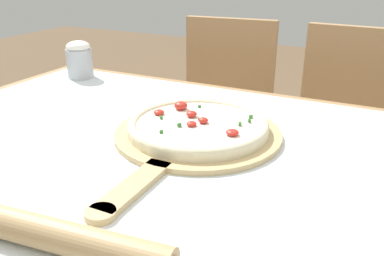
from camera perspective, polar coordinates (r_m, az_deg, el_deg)
The scene contains 8 objects.
dining_table at distance 0.91m, azimuth -2.28°, elevation -8.66°, with size 1.41×0.93×0.75m.
towel_cloth at distance 0.86m, azimuth -2.38°, elevation -2.68°, with size 1.33×0.85×0.00m.
pizza_peel at distance 0.89m, azimuth 0.28°, elevation -1.21°, with size 0.37×0.56×0.01m.
pizza at distance 0.90m, azimuth 0.83°, elevation 0.38°, with size 0.31×0.31×0.04m.
rolling_pin at distance 0.59m, azimuth -18.90°, elevation -14.00°, with size 0.44×0.08×0.05m.
chair_left at distance 1.71m, azimuth 4.24°, elevation 2.09°, with size 0.43×0.43×0.90m.
chair_right at distance 1.61m, azimuth 20.37°, elevation -0.72°, with size 0.43×0.43×0.90m.
flour_cup at distance 1.40m, azimuth -15.54°, elevation 9.29°, with size 0.08×0.08×0.12m.
Camera 1 is at (0.38, -0.68, 1.12)m, focal length 38.00 mm.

